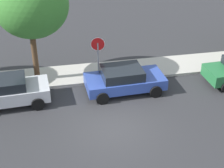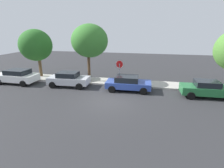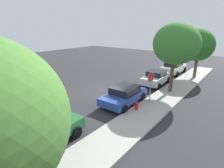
% 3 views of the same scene
% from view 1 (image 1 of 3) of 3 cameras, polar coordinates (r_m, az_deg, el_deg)
% --- Properties ---
extents(ground_plane, '(60.00, 60.00, 0.00)m').
position_cam_1_polar(ground_plane, '(15.78, 0.31, -7.03)').
color(ground_plane, '#2D2D30').
extents(sidewalk_curb, '(32.00, 2.33, 0.14)m').
position_cam_1_polar(sidewalk_curb, '(19.96, -2.59, 1.90)').
color(sidewalk_curb, '#B2ADA3').
rests_on(sidewalk_curb, ground_plane).
extents(stop_sign, '(0.77, 0.13, 2.51)m').
position_cam_1_polar(stop_sign, '(18.71, -2.35, 5.52)').
color(stop_sign, gray).
rests_on(stop_sign, ground_plane).
extents(parked_car_blue, '(4.18, 2.25, 1.36)m').
position_cam_1_polar(parked_car_blue, '(17.97, 2.01, 0.80)').
color(parked_car_blue, '#2D479E').
rests_on(parked_car_blue, ground_plane).
extents(parked_car_silver, '(4.08, 2.13, 1.45)m').
position_cam_1_polar(parked_car_silver, '(17.64, -16.96, -1.14)').
color(parked_car_silver, silver).
rests_on(parked_car_silver, ground_plane).
extents(street_tree_far, '(3.78, 3.78, 6.04)m').
position_cam_1_polar(street_tree_far, '(18.08, -13.27, 12.69)').
color(street_tree_far, '#513823').
rests_on(street_tree_far, ground_plane).
extents(fire_hydrant, '(0.30, 0.22, 0.72)m').
position_cam_1_polar(fire_hydrant, '(19.48, 2.62, 2.10)').
color(fire_hydrant, red).
rests_on(fire_hydrant, ground_plane).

